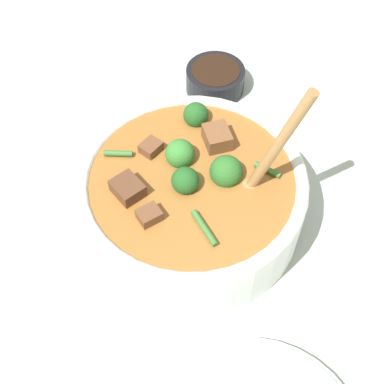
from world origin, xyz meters
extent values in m
plane|color=#ADBCAD|center=(0.00, 0.00, 0.00)|extent=(4.00, 4.00, 0.00)
cylinder|color=white|center=(0.00, 0.00, 0.04)|extent=(0.27, 0.27, 0.08)
torus|color=white|center=(0.00, 0.00, 0.08)|extent=(0.27, 0.27, 0.02)
cylinder|color=#9E662D|center=(0.00, 0.00, 0.06)|extent=(0.25, 0.25, 0.05)
sphere|color=#235B23|center=(0.01, 0.01, 0.09)|extent=(0.03, 0.03, 0.03)
cylinder|color=#6B9956|center=(0.01, 0.01, 0.07)|extent=(0.01, 0.01, 0.01)
sphere|color=#2D6B28|center=(-0.04, 0.00, 0.09)|extent=(0.04, 0.04, 0.04)
cylinder|color=#6B9956|center=(-0.04, 0.00, 0.06)|extent=(0.01, 0.01, 0.02)
sphere|color=#387F33|center=(0.01, -0.03, 0.09)|extent=(0.04, 0.04, 0.04)
cylinder|color=#6B9956|center=(0.01, -0.03, 0.07)|extent=(0.01, 0.01, 0.02)
sphere|color=#235B23|center=(-0.02, -0.09, 0.09)|extent=(0.03, 0.03, 0.03)
cylinder|color=#6B9956|center=(-0.02, -0.09, 0.07)|extent=(0.01, 0.01, 0.01)
cube|color=brown|center=(0.04, -0.05, 0.09)|extent=(0.03, 0.03, 0.02)
cube|color=brown|center=(-0.04, -0.05, 0.09)|extent=(0.04, 0.04, 0.03)
cube|color=brown|center=(0.07, 0.01, 0.09)|extent=(0.04, 0.04, 0.03)
cube|color=brown|center=(0.05, 0.05, 0.09)|extent=(0.03, 0.03, 0.02)
cylinder|color=#3D7533|center=(-0.09, 0.00, 0.09)|extent=(0.03, 0.03, 0.01)
cylinder|color=#3D7533|center=(-0.01, 0.07, 0.09)|extent=(0.02, 0.05, 0.01)
cylinder|color=#3D7533|center=(0.08, -0.04, 0.09)|extent=(0.03, 0.01, 0.01)
ellipsoid|color=#A87A47|center=(-0.07, 0.01, 0.08)|extent=(0.04, 0.03, 0.01)
cylinder|color=#A87A47|center=(-0.09, 0.02, 0.15)|extent=(0.06, 0.02, 0.16)
cylinder|color=black|center=(-0.06, -0.23, 0.02)|extent=(0.09, 0.09, 0.04)
cylinder|color=black|center=(-0.06, -0.23, 0.03)|extent=(0.07, 0.07, 0.01)
camera|label=1|loc=(0.04, 0.37, 0.58)|focal=50.00mm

